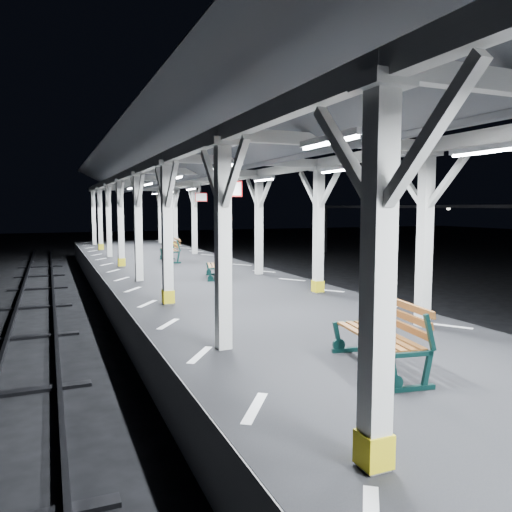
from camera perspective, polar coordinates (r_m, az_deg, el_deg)
ground at (r=10.94m, az=2.99°, el=-11.74°), size 120.00×120.00×0.00m
platform at (r=10.80m, az=3.00°, el=-9.21°), size 6.00×50.00×1.00m
hazard_stripes_left at (r=9.90m, az=-10.00°, el=-7.66°), size 1.00×48.00×0.01m
hazard_stripes_right at (r=11.93m, az=13.74°, el=-5.46°), size 1.00×48.00×0.01m
track_left at (r=9.95m, az=-24.82°, el=-13.58°), size 2.20×60.00×0.16m
track_right at (r=13.76m, az=22.32°, el=-8.19°), size 2.20×60.00×0.16m
canopy at (r=10.51m, az=3.16°, el=12.69°), size 5.40×49.00×4.65m
bench_near at (r=7.26m, az=14.55°, el=-8.46°), size 0.93×1.87×0.97m
bench_mid at (r=15.98m, az=-4.37°, el=-0.97°), size 0.93×1.60×0.82m
bench_far at (r=21.18m, az=-9.55°, el=0.78°), size 0.81×1.82×0.96m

